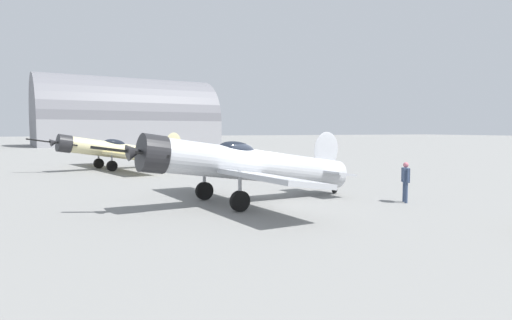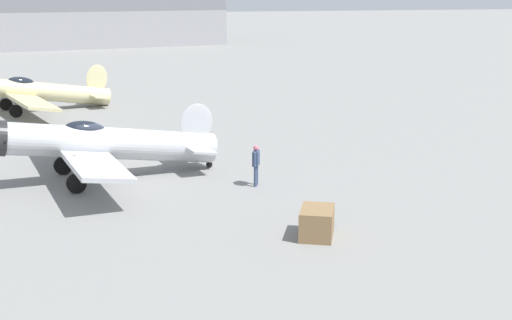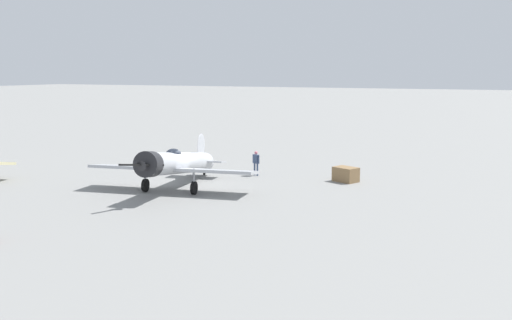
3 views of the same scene
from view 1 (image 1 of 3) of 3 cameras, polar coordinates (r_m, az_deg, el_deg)
ground_plane at (r=18.17m, az=0.00°, el=-5.67°), size 400.00×400.00×0.00m
airplane_foreground at (r=17.70m, az=-1.41°, el=-0.70°), size 11.44×10.55×3.09m
airplane_mid_apron at (r=34.70m, az=-18.01°, el=1.12°), size 11.79×13.35×2.98m
ground_crew_mechanic at (r=18.90m, az=19.70°, el=-2.34°), size 0.41×0.62×1.73m
distant_hangar at (r=90.96m, az=-17.15°, el=4.74°), size 37.32×23.61×17.81m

